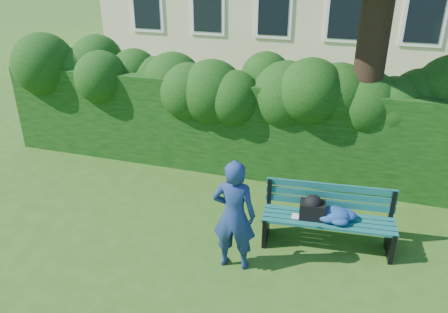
% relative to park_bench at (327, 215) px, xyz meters
% --- Properties ---
extents(ground, '(80.00, 80.00, 0.00)m').
position_rel_park_bench_xyz_m(ground, '(-1.72, -0.06, -0.50)').
color(ground, '#305415').
rests_on(ground, ground).
extents(hedge, '(10.00, 1.00, 1.80)m').
position_rel_park_bench_xyz_m(hedge, '(-1.72, 2.14, 0.40)').
color(hedge, black).
rests_on(hedge, ground).
extents(park_bench, '(1.90, 0.73, 0.89)m').
position_rel_park_bench_xyz_m(park_bench, '(0.00, 0.00, 0.00)').
color(park_bench, '#0E4547').
rests_on(park_bench, ground).
extents(man_reading, '(0.60, 0.42, 1.59)m').
position_rel_park_bench_xyz_m(man_reading, '(-1.14, -0.85, 0.29)').
color(man_reading, navy).
rests_on(man_reading, ground).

